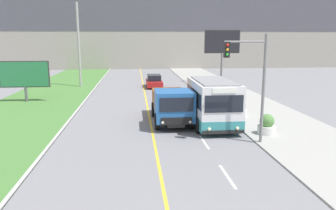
% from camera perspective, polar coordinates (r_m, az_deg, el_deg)
% --- Properties ---
extents(apartment_block_background, '(80.00, 8.04, 19.77)m').
position_cam_1_polar(apartment_block_background, '(65.63, -5.09, 15.19)').
color(apartment_block_background, gray).
rests_on(apartment_block_background, ground_plane).
extents(city_bus, '(2.66, 5.41, 3.03)m').
position_cam_1_polar(city_bus, '(21.18, 7.82, 0.30)').
color(city_bus, silver).
rests_on(city_bus, ground_plane).
extents(dump_truck, '(2.48, 6.27, 2.42)m').
position_cam_1_polar(dump_truck, '(21.42, 0.80, -0.25)').
color(dump_truck, black).
rests_on(dump_truck, ground_plane).
extents(car_distant, '(1.80, 4.30, 1.45)m').
position_cam_1_polar(car_distant, '(38.57, -2.45, 4.16)').
color(car_distant, maroon).
rests_on(car_distant, ground_plane).
extents(utility_pole_far, '(1.80, 0.28, 9.68)m').
position_cam_1_polar(utility_pole_far, '(39.91, -15.28, 10.08)').
color(utility_pole_far, '#9E9E99').
rests_on(utility_pole_far, ground_plane).
extents(traffic_light_mast, '(2.28, 0.32, 5.85)m').
position_cam_1_polar(traffic_light_mast, '(17.66, 14.46, 5.03)').
color(traffic_light_mast, slate).
rests_on(traffic_light_mast, ground_plane).
extents(billboard_large, '(4.53, 0.24, 6.68)m').
position_cam_1_polar(billboard_large, '(42.57, 9.42, 10.51)').
color(billboard_large, '#59595B').
rests_on(billboard_large, ground_plane).
extents(billboard_small, '(4.32, 0.24, 3.67)m').
position_cam_1_polar(billboard_small, '(31.88, -23.73, 4.82)').
color(billboard_small, '#59595B').
rests_on(billboard_small, ground_plane).
extents(planter_round_near, '(1.05, 1.05, 1.20)m').
position_cam_1_polar(planter_round_near, '(20.11, 16.81, -3.40)').
color(planter_round_near, silver).
rests_on(planter_round_near, sidewalk_right).
extents(planter_round_second, '(1.01, 1.01, 1.21)m').
position_cam_1_polar(planter_round_second, '(24.11, 12.44, -0.73)').
color(planter_round_second, silver).
rests_on(planter_round_second, sidewalk_right).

